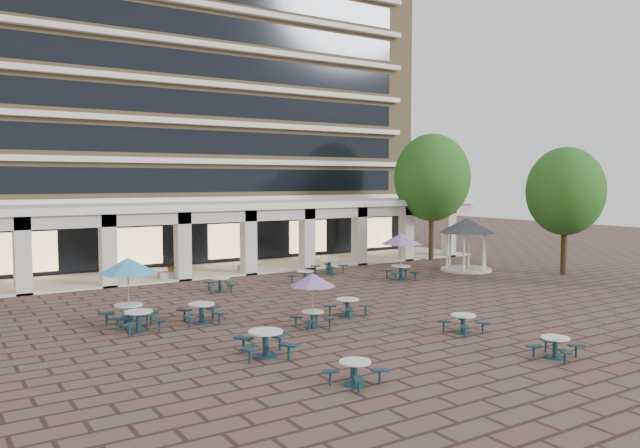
# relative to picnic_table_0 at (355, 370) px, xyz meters

# --- Properties ---
(ground) EXTENTS (120.00, 120.00, 0.00)m
(ground) POSITION_rel_picnic_table_0_xyz_m (4.59, 8.04, -0.41)
(ground) COLOR brown
(ground) RESTS_ON ground
(apartment_building) EXTENTS (40.00, 15.50, 25.20)m
(apartment_building) POSITION_rel_picnic_table_0_xyz_m (4.59, 33.51, 12.19)
(apartment_building) COLOR #8D784F
(apartment_building) RESTS_ON ground
(retail_arcade) EXTENTS (42.00, 6.60, 4.40)m
(retail_arcade) POSITION_rel_picnic_table_0_xyz_m (4.59, 22.84, 2.59)
(retail_arcade) COLOR white
(retail_arcade) RESTS_ON ground
(picnic_table_0) EXTENTS (1.82, 1.82, 0.69)m
(picnic_table_0) POSITION_rel_picnic_table_0_xyz_m (0.00, 0.00, 0.00)
(picnic_table_0) COLOR #14363E
(picnic_table_0) RESTS_ON ground
(picnic_table_1) EXTENTS (2.28, 2.28, 0.87)m
(picnic_table_1) POSITION_rel_picnic_table_0_xyz_m (-0.82, 3.88, 0.11)
(picnic_table_1) COLOR #14363E
(picnic_table_1) RESTS_ON ground
(picnic_table_2) EXTENTS (1.81, 1.81, 0.69)m
(picnic_table_2) POSITION_rel_picnic_table_0_xyz_m (7.08, -1.36, 0.00)
(picnic_table_2) COLOR #14363E
(picnic_table_2) RESTS_ON ground
(picnic_table_4) EXTENTS (2.33, 2.33, 2.70)m
(picnic_table_4) POSITION_rel_picnic_table_0_xyz_m (-3.33, 10.86, 1.88)
(picnic_table_4) COLOR #14363E
(picnic_table_4) RESTS_ON ground
(picnic_table_5) EXTENTS (1.93, 1.93, 0.81)m
(picnic_table_5) POSITION_rel_picnic_table_0_xyz_m (-3.34, 9.50, 0.07)
(picnic_table_5) COLOR #14363E
(picnic_table_5) RESTS_ON ground
(picnic_table_6) EXTENTS (1.85, 1.85, 2.14)m
(picnic_table_6) POSITION_rel_picnic_table_0_xyz_m (2.63, 6.47, 1.41)
(picnic_table_6) COLOR #14363E
(picnic_table_6) RESTS_ON ground
(picnic_table_7) EXTENTS (1.65, 1.65, 0.71)m
(picnic_table_7) POSITION_rel_picnic_table_0_xyz_m (7.00, 2.66, 0.01)
(picnic_table_7) COLOR #14363E
(picnic_table_7) RESTS_ON ground
(picnic_table_8) EXTENTS (2.03, 2.03, 0.81)m
(picnic_table_8) POSITION_rel_picnic_table_0_xyz_m (-0.75, 9.59, 0.07)
(picnic_table_8) COLOR #14363E
(picnic_table_8) RESTS_ON ground
(picnic_table_9) EXTENTS (1.74, 1.74, 0.71)m
(picnic_table_9) POSITION_rel_picnic_table_0_xyz_m (7.90, 15.71, 0.01)
(picnic_table_9) COLOR #14363E
(picnic_table_9) RESTS_ON ground
(picnic_table_10) EXTENTS (1.92, 1.92, 0.74)m
(picnic_table_10) POSITION_rel_picnic_table_0_xyz_m (5.04, 7.49, 0.03)
(picnic_table_10) COLOR #14363E
(picnic_table_10) RESTS_ON ground
(picnic_table_11) EXTENTS (2.34, 2.34, 2.71)m
(picnic_table_11) POSITION_rel_picnic_table_0_xyz_m (13.22, 13.71, 1.89)
(picnic_table_11) COLOR #14363E
(picnic_table_11) RESTS_ON ground
(picnic_table_12) EXTENTS (1.96, 1.96, 0.74)m
(picnic_table_12) POSITION_rel_picnic_table_0_xyz_m (2.78, 15.83, 0.03)
(picnic_table_12) COLOR #14363E
(picnic_table_12) RESTS_ON ground
(picnic_table_13) EXTENTS (2.29, 2.29, 0.84)m
(picnic_table_13) POSITION_rel_picnic_table_0_xyz_m (11.09, 18.04, 0.09)
(picnic_table_13) COLOR #14363E
(picnic_table_13) RESTS_ON ground
(gazebo) EXTENTS (3.60, 3.60, 3.35)m
(gazebo) POSITION_rel_picnic_table_0_xyz_m (19.20, 14.34, 2.12)
(gazebo) COLOR beige
(gazebo) RESTS_ON ground
(tree_east_a) EXTENTS (4.71, 4.71, 7.84)m
(tree_east_a) POSITION_rel_picnic_table_0_xyz_m (23.08, 9.96, 4.71)
(tree_east_a) COLOR #3A2917
(tree_east_a) RESTS_ON ground
(tree_east_c) EXTENTS (5.50, 5.50, 9.16)m
(tree_east_c) POSITION_rel_picnic_table_0_xyz_m (21.01, 19.57, 5.58)
(tree_east_c) COLOR #3A2917
(tree_east_c) RESTS_ON ground
(planter_left) EXTENTS (1.50, 0.65, 1.18)m
(planter_left) POSITION_rel_picnic_table_0_xyz_m (1.96, 20.94, 0.04)
(planter_left) COLOR gray
(planter_left) RESTS_ON ground
(planter_right) EXTENTS (1.50, 0.71, 1.16)m
(planter_right) POSITION_rel_picnic_table_0_xyz_m (7.07, 20.94, 0.02)
(planter_right) COLOR gray
(planter_right) RESTS_ON ground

